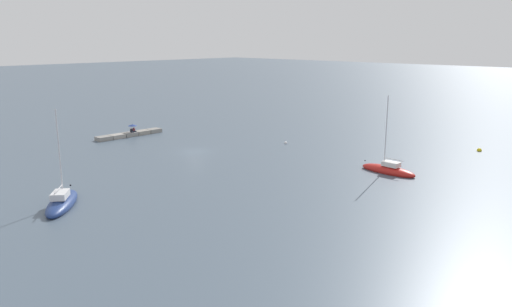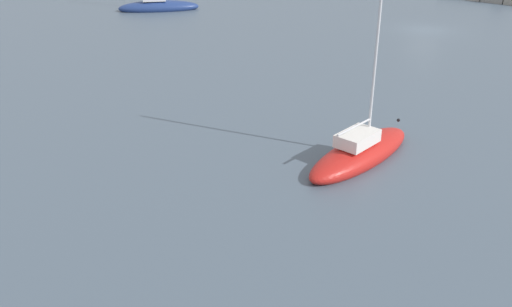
# 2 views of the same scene
# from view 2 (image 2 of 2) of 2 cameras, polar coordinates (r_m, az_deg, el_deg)

# --- Properties ---
(ground_plane) EXTENTS (500.00, 500.00, 0.00)m
(ground_plane) POSITION_cam_2_polar(r_m,az_deg,el_deg) (50.35, 16.71, 11.84)
(ground_plane) COLOR #475666
(sailboat_red_near) EXTENTS (2.28, 7.04, 9.38)m
(sailboat_red_near) POSITION_cam_2_polar(r_m,az_deg,el_deg) (25.21, 10.46, 0.13)
(sailboat_red_near) COLOR red
(sailboat_red_near) RESTS_ON ground_plane
(sailboat_navy_mid) EXTENTS (6.60, 7.34, 9.48)m
(sailboat_navy_mid) POSITION_cam_2_polar(r_m,az_deg,el_deg) (57.10, -9.81, 14.42)
(sailboat_navy_mid) COLOR navy
(sailboat_navy_mid) RESTS_ON ground_plane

